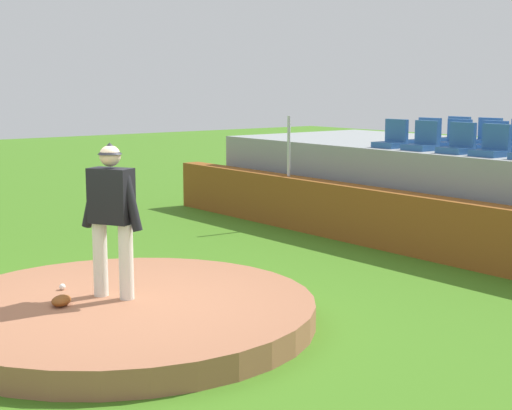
% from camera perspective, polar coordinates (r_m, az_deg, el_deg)
% --- Properties ---
extents(ground_plane, '(60.00, 60.00, 0.00)m').
position_cam_1_polar(ground_plane, '(8.82, -9.75, -8.77)').
color(ground_plane, '#3E741B').
extents(pitchers_mound, '(4.29, 4.29, 0.28)m').
position_cam_1_polar(pitchers_mound, '(8.78, -9.78, -7.90)').
color(pitchers_mound, '#9E6345').
rests_on(pitchers_mound, ground_plane).
extents(pitcher, '(0.74, 0.47, 1.76)m').
position_cam_1_polar(pitcher, '(8.68, -10.72, -0.27)').
color(pitcher, silver).
rests_on(pitcher, pitchers_mound).
extents(baseball, '(0.07, 0.07, 0.07)m').
position_cam_1_polar(baseball, '(9.32, -14.23, -5.93)').
color(baseball, white).
rests_on(baseball, pitchers_mound).
extents(fielding_glove, '(0.36, 0.35, 0.11)m').
position_cam_1_polar(fielding_glove, '(8.68, -14.31, -6.91)').
color(fielding_glove, brown).
rests_on(fielding_glove, pitchers_mound).
extents(brick_barrier, '(13.61, 0.40, 0.96)m').
position_cam_1_polar(brick_barrier, '(12.11, 13.10, -1.68)').
color(brick_barrier, brown).
rests_on(brick_barrier, ground_plane).
extents(fence_post_left, '(0.06, 0.06, 1.13)m').
position_cam_1_polar(fence_post_left, '(14.37, 2.46, 4.40)').
color(fence_post_left, silver).
rests_on(fence_post_left, brick_barrier).
extents(stadium_chair_0, '(0.48, 0.44, 0.50)m').
position_cam_1_polar(stadium_chair_0, '(13.83, 10.13, 4.88)').
color(stadium_chair_0, '#2A5A9A').
rests_on(stadium_chair_0, bleacher_platform).
extents(stadium_chair_1, '(0.48, 0.44, 0.50)m').
position_cam_1_polar(stadium_chair_1, '(13.38, 12.34, 4.68)').
color(stadium_chair_1, '#2A5A9A').
rests_on(stadium_chair_1, bleacher_platform).
extents(stadium_chair_2, '(0.48, 0.44, 0.50)m').
position_cam_1_polar(stadium_chair_2, '(12.90, 14.85, 4.44)').
color(stadium_chair_2, '#2A5A9A').
rests_on(stadium_chair_2, bleacher_platform).
extents(stadium_chair_3, '(0.48, 0.44, 0.50)m').
position_cam_1_polar(stadium_chair_3, '(12.52, 17.20, 4.21)').
color(stadium_chair_3, '#2A5A9A').
rests_on(stadium_chair_3, bleacher_platform).
extents(stadium_chair_6, '(0.48, 0.44, 0.50)m').
position_cam_1_polar(stadium_chair_6, '(14.54, 12.55, 5.00)').
color(stadium_chair_6, '#2A5A9A').
rests_on(stadium_chair_6, bleacher_platform).
extents(stadium_chair_7, '(0.48, 0.44, 0.50)m').
position_cam_1_polar(stadium_chair_7, '(14.07, 14.66, 4.80)').
color(stadium_chair_7, '#2A5A9A').
rests_on(stadium_chair_7, bleacher_platform).
extents(stadium_chair_8, '(0.48, 0.44, 0.50)m').
position_cam_1_polar(stadium_chair_8, '(13.64, 17.11, 4.57)').
color(stadium_chair_8, '#2A5A9A').
rests_on(stadium_chair_8, bleacher_platform).
extents(stadium_chair_12, '(0.48, 0.44, 0.50)m').
position_cam_1_polar(stadium_chair_12, '(15.22, 14.65, 5.09)').
color(stadium_chair_12, '#2A5A9A').
rests_on(stadium_chair_12, bleacher_platform).
extents(stadium_chair_13, '(0.48, 0.44, 0.50)m').
position_cam_1_polar(stadium_chair_13, '(14.82, 16.80, 4.90)').
color(stadium_chair_13, '#2A5A9A').
rests_on(stadium_chair_13, bleacher_platform).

